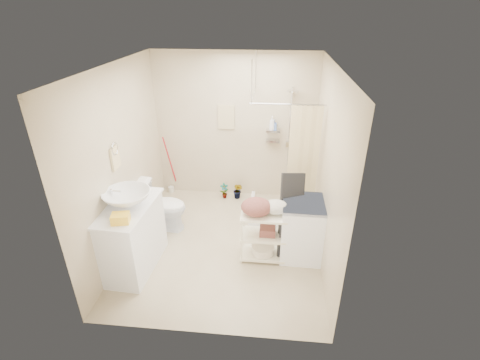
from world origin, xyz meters
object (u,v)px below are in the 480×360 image
object	(u,v)px
vanity	(131,237)
washing_machine	(303,229)
laundry_rack	(264,232)
toilet	(161,206)

from	to	relation	value
vanity	washing_machine	distance (m)	2.35
laundry_rack	vanity	bearing A→B (deg)	-168.58
toilet	laundry_rack	distance (m)	1.74
vanity	laundry_rack	size ratio (longest dim) A/B	1.25
laundry_rack	toilet	bearing A→B (deg)	160.29
vanity	washing_machine	bearing A→B (deg)	15.12
vanity	laundry_rack	bearing A→B (deg)	14.76
laundry_rack	washing_machine	bearing A→B (deg)	12.95
washing_machine	vanity	bearing A→B (deg)	-167.27
vanity	laundry_rack	distance (m)	1.79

